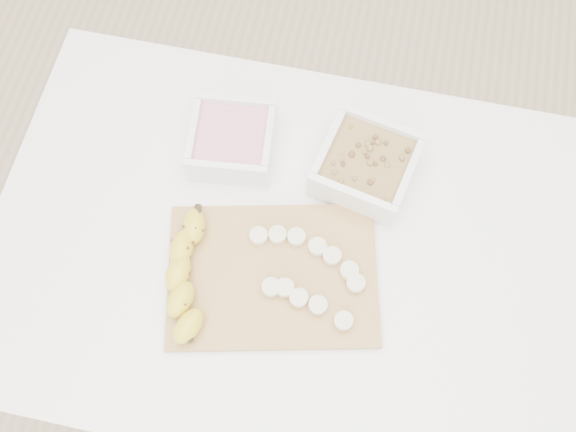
% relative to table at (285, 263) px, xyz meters
% --- Properties ---
extents(ground, '(3.50, 3.50, 0.00)m').
position_rel_table_xyz_m(ground, '(0.00, 0.00, -0.65)').
color(ground, '#C6AD89').
rests_on(ground, ground).
extents(table, '(1.00, 0.70, 0.75)m').
position_rel_table_xyz_m(table, '(0.00, 0.00, 0.00)').
color(table, white).
rests_on(table, ground).
extents(bowl_yogurt, '(0.15, 0.15, 0.07)m').
position_rel_table_xyz_m(bowl_yogurt, '(-0.13, 0.16, 0.13)').
color(bowl_yogurt, white).
rests_on(bowl_yogurt, table).
extents(bowl_granola, '(0.18, 0.18, 0.07)m').
position_rel_table_xyz_m(bowl_granola, '(0.11, 0.16, 0.13)').
color(bowl_granola, white).
rests_on(bowl_granola, table).
extents(cutting_board, '(0.39, 0.31, 0.01)m').
position_rel_table_xyz_m(cutting_board, '(-0.01, -0.06, 0.10)').
color(cutting_board, '#AB8744').
rests_on(cutting_board, table).
extents(banana, '(0.06, 0.22, 0.04)m').
position_rel_table_xyz_m(banana, '(-0.14, -0.10, 0.13)').
color(banana, gold).
rests_on(banana, cutting_board).
extents(banana_slices, '(0.20, 0.15, 0.02)m').
position_rel_table_xyz_m(banana_slices, '(0.05, -0.04, 0.12)').
color(banana_slices, beige).
rests_on(banana_slices, cutting_board).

